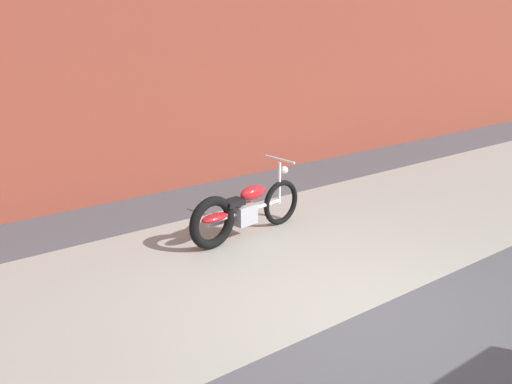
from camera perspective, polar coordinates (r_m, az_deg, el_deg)
ground_plane at (r=5.77m, az=10.63°, el=-12.91°), size 80.00×80.00×0.00m
sidewalk_slab at (r=6.92m, az=0.02°, el=-7.04°), size 36.00×3.50×0.01m
brick_building_wall at (r=9.27m, az=-13.46°, el=19.27°), size 36.00×0.50×6.41m
motorcycle_red at (r=7.36m, az=-1.72°, el=-2.11°), size 2.00×0.58×1.03m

